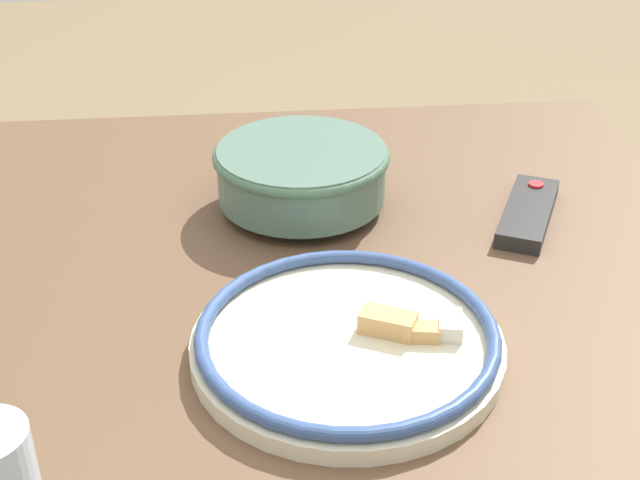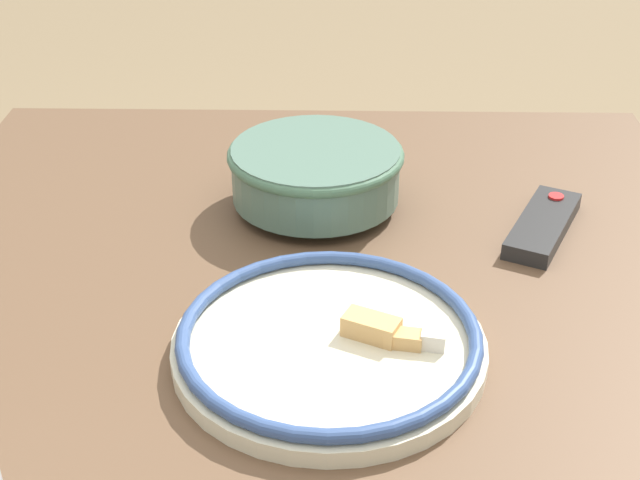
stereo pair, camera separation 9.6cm
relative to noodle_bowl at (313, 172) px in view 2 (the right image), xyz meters
The scene contains 4 objects.
dining_table 0.28m from the noodle_bowl, ahead, with size 1.11×0.96×0.76m.
noodle_bowl is the anchor object (origin of this frame).
food_plate 0.30m from the noodle_bowl, ahead, with size 0.30×0.30×0.04m.
tv_remote 0.28m from the noodle_bowl, 78.02° to the left, with size 0.17×0.12×0.02m.
Camera 2 is at (0.74, 0.03, 1.30)m, focal length 50.00 mm.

